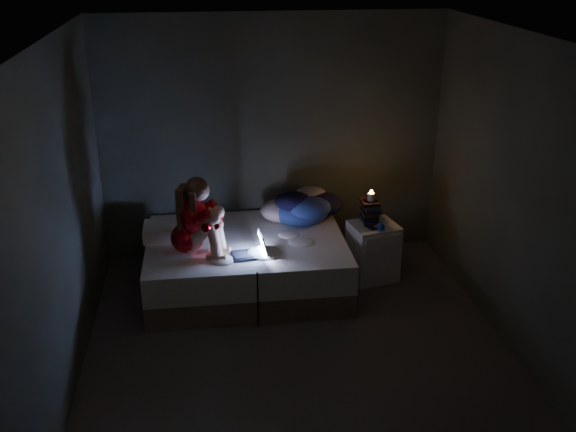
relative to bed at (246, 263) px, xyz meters
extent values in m
cube|color=#38322F|center=(0.36, -1.10, -0.28)|extent=(3.60, 3.80, 0.02)
cube|color=silver|center=(0.36, -1.10, 2.34)|extent=(3.60, 3.80, 0.02)
cube|color=#32342A|center=(0.36, 0.81, 1.03)|extent=(3.60, 0.02, 2.60)
cube|color=#32342A|center=(0.36, -3.01, 1.03)|extent=(3.60, 0.02, 2.60)
cube|color=#32342A|center=(-1.45, -1.10, 1.03)|extent=(0.02, 3.80, 2.60)
cube|color=#32342A|center=(2.17, -1.10, 1.03)|extent=(0.02, 3.80, 2.60)
cube|color=white|center=(-0.75, 0.14, 0.33)|extent=(0.48, 0.34, 0.14)
cube|color=silver|center=(1.30, 0.03, 0.03)|extent=(0.52, 0.49, 0.60)
cylinder|color=beige|center=(1.28, 0.13, 0.60)|extent=(0.07, 0.07, 0.08)
cube|color=black|center=(1.23, -0.03, 0.34)|extent=(0.10, 0.15, 0.01)
sphere|color=navy|center=(1.30, -0.11, 0.37)|extent=(0.08, 0.08, 0.08)
camera|label=1|loc=(-0.33, -5.74, 2.97)|focal=40.32mm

